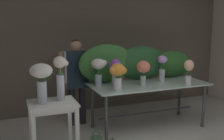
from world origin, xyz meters
The scene contains 14 objects.
ground_plane centered at (0.00, 1.60, 0.00)m, with size 7.53×7.53×0.00m, color beige.
wall_back centered at (0.00, 3.20, 1.38)m, with size 5.79×0.12×2.76m, color #706656.
display_table_glass centered at (0.32, 1.81, 0.67)m, with size 2.01×0.89×0.79m.
side_table_white centered at (-1.39, 1.28, 0.66)m, with size 0.61×0.51×0.79m.
florist centered at (-0.79, 2.41, 0.94)m, with size 0.63×0.24×1.52m.
foliage_backdrop centered at (0.29, 2.14, 1.09)m, with size 2.25×0.30×0.66m.
vase_sunset_tulips centered at (-0.37, 1.56, 1.04)m, with size 0.28×0.22×0.42m.
vase_coral_hydrangea centered at (0.16, 1.72, 1.06)m, with size 0.22×0.22×0.41m.
vase_violet_carnations centered at (-0.28, 1.87, 1.05)m, with size 0.20×0.20×0.44m.
vase_peach_dahlias centered at (0.85, 1.45, 1.04)m, with size 0.17×0.16×0.42m.
vase_ivory_stock centered at (-0.54, 1.94, 1.08)m, with size 0.25×0.23×0.45m.
vase_lilac_freesia centered at (0.63, 1.89, 1.06)m, with size 0.17×0.17×0.46m.
vase_white_roses_tall centered at (-1.52, 1.28, 1.12)m, with size 0.28×0.28×0.51m.
vase_cream_lisianthus_tall centered at (-1.27, 1.33, 1.12)m, with size 0.19×0.17×0.58m.
Camera 1 is at (-1.87, -1.96, 1.76)m, focal length 41.53 mm.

